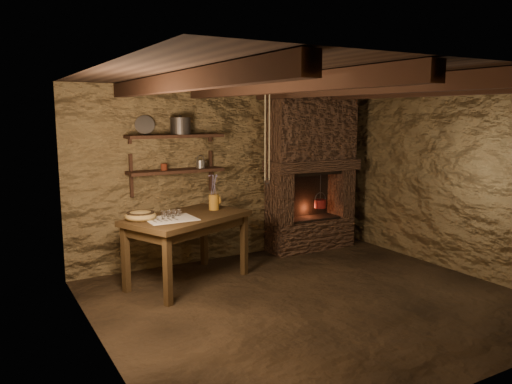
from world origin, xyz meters
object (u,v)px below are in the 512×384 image
stoneware_jug (214,195)px  iron_stockpot (180,127)px  red_pot (320,203)px  work_table (188,247)px  wooden_bowl (140,216)px

stoneware_jug → iron_stockpot: 0.99m
red_pot → work_table: bearing=-168.2°
wooden_bowl → red_pot: (2.91, 0.45, -0.18)m
iron_stockpot → stoneware_jug: bearing=-60.6°
work_table → wooden_bowl: wooden_bowl is taller
work_table → stoneware_jug: stoneware_jug is taller
work_table → iron_stockpot: bearing=50.3°
wooden_bowl → iron_stockpot: bearing=37.9°
stoneware_jug → iron_stockpot: iron_stockpot is taller
work_table → red_pot: size_ratio=3.10×
work_table → red_pot: (2.35, 0.49, 0.24)m
wooden_bowl → work_table: bearing=-4.2°
red_pot → stoneware_jug: bearing=-170.3°
wooden_bowl → red_pot: 2.95m
work_table → wooden_bowl: (-0.55, 0.04, 0.43)m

